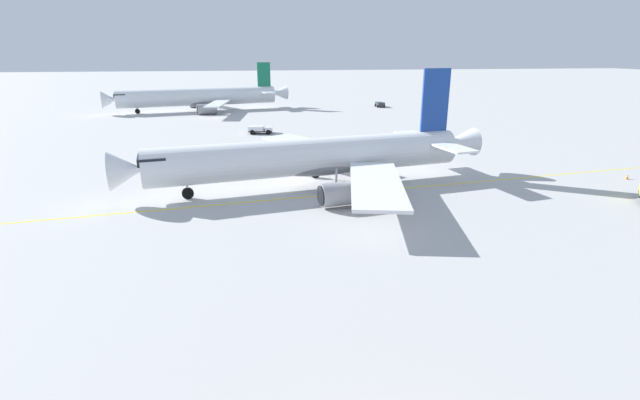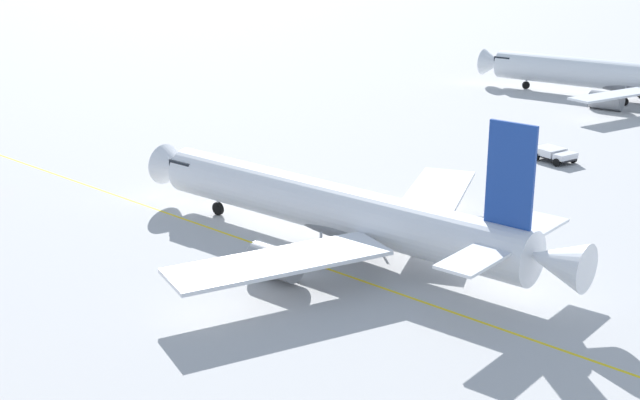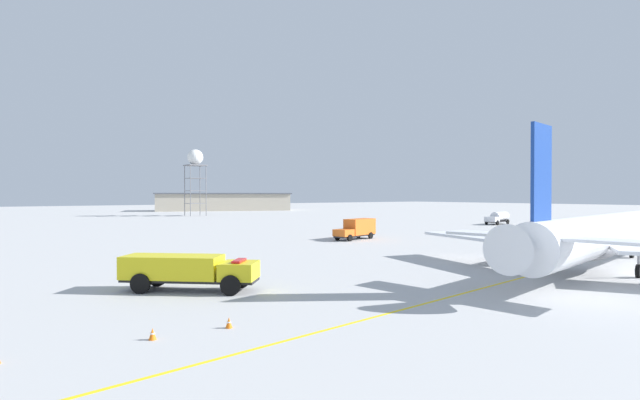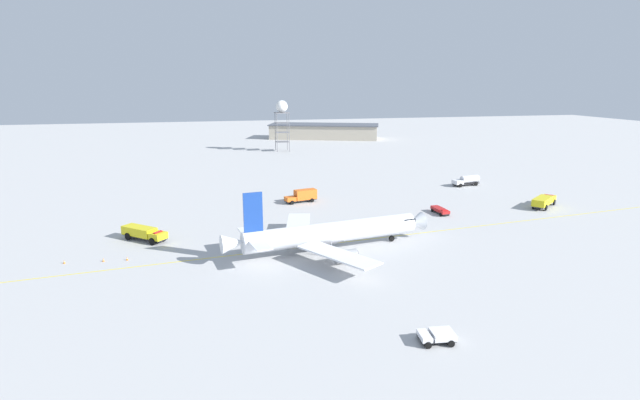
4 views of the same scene
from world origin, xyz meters
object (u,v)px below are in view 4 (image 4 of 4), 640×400
object	(u,v)px
fuel_tanker_truck	(467,180)
radar_tower	(282,110)
ops_pickup_truck	(440,210)
fire_tender_truck	(144,233)
catering_truck_truck	(303,196)
fire_tender_truck_extra	(544,201)
airliner_main	(329,234)
pushback_tug_truck	(437,336)
safety_cone_far	(64,262)
safety_cone_mid	(103,260)
safety_cone_near	(127,259)

from	to	relation	value
fuel_tanker_truck	radar_tower	xyz separation A→B (m)	(40.16, -82.83, 15.86)
ops_pickup_truck	fire_tender_truck	xyz separation A→B (m)	(62.96, 4.66, 0.72)
catering_truck_truck	radar_tower	bearing A→B (deg)	-109.62
fire_tender_truck_extra	radar_tower	xyz separation A→B (m)	(45.22, -109.32, 15.88)
airliner_main	pushback_tug_truck	size ratio (longest dim) A/B	9.00
airliner_main	fire_tender_truck_extra	size ratio (longest dim) A/B	3.92
fuel_tanker_truck	safety_cone_far	size ratio (longest dim) A/B	15.30
ops_pickup_truck	fuel_tanker_truck	world-z (taller)	fuel_tanker_truck
pushback_tug_truck	safety_cone_mid	world-z (taller)	pushback_tug_truck
catering_truck_truck	safety_cone_far	bearing A→B (deg)	20.97
catering_truck_truck	safety_cone_mid	world-z (taller)	catering_truck_truck
fire_tender_truck	safety_cone_far	bearing A→B (deg)	-98.30
ops_pickup_truck	pushback_tug_truck	bearing A→B (deg)	-29.54
fire_tender_truck	fire_tender_truck_extra	world-z (taller)	same
fire_tender_truck	fuel_tanker_truck	bearing A→B (deg)	61.92
pushback_tug_truck	radar_tower	size ratio (longest dim) A/B	0.20
fire_tender_truck	pushback_tug_truck	xyz separation A→B (m)	(-36.75, 46.49, -0.73)
airliner_main	radar_tower	world-z (taller)	radar_tower
safety_cone_far	pushback_tug_truck	bearing A→B (deg)	142.54
safety_cone_mid	safety_cone_far	bearing A→B (deg)	-4.65
airliner_main	safety_cone_near	world-z (taller)	airliner_main
catering_truck_truck	airliner_main	bearing A→B (deg)	72.42
ops_pickup_truck	pushback_tug_truck	world-z (taller)	ops_pickup_truck
fire_tender_truck_extra	fuel_tanker_truck	bearing A→B (deg)	63.91
pushback_tug_truck	fire_tender_truck	bearing A→B (deg)	-45.31
radar_tower	pushback_tug_truck	bearing A→B (deg)	87.25
ops_pickup_truck	safety_cone_far	xyz separation A→B (m)	(74.40, 14.22, -0.53)
airliner_main	safety_cone_far	world-z (taller)	airliner_main
airliner_main	catering_truck_truck	world-z (taller)	airliner_main
safety_cone_near	safety_cone_mid	distance (m)	3.77
radar_tower	safety_cone_far	size ratio (longest dim) A/B	38.81
fuel_tanker_truck	safety_cone_mid	size ratio (longest dim) A/B	15.30
catering_truck_truck	fuel_tanker_truck	distance (m)	50.39
catering_truck_truck	safety_cone_mid	distance (m)	51.82
fire_tender_truck_extra	safety_cone_near	world-z (taller)	fire_tender_truck_extra
ops_pickup_truck	safety_cone_far	distance (m)	75.75
catering_truck_truck	fuel_tanker_truck	xyz separation A→B (m)	(-49.67, -8.49, -0.10)
pushback_tug_truck	safety_cone_mid	size ratio (longest dim) A/B	7.74
fuel_tanker_truck	fire_tender_truck_extra	size ratio (longest dim) A/B	0.86
fire_tender_truck	catering_truck_truck	xyz separation A→B (m)	(-34.94, -22.48, 0.13)
fire_tender_truck_extra	radar_tower	world-z (taller)	radar_tower
pushback_tug_truck	safety_cone_far	distance (m)	60.71
fire_tender_truck	catering_truck_truck	bearing A→B (deg)	74.58
safety_cone_mid	safety_cone_far	world-z (taller)	same
ops_pickup_truck	fire_tender_truck	bearing A→B (deg)	-88.18
radar_tower	safety_cone_near	bearing A→B (deg)	69.65
fuel_tanker_truck	ops_pickup_truck	bearing A→B (deg)	41.21
airliner_main	fire_tender_truck_extra	xyz separation A→B (m)	(-57.17, -17.76, -1.49)
fuel_tanker_truck	safety_cone_mid	world-z (taller)	fuel_tanker_truck
fire_tender_truck_extra	safety_cone_far	bearing A→B (deg)	151.01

